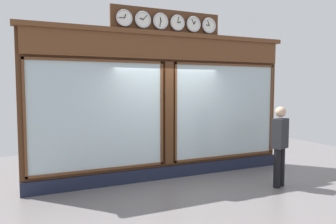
{
  "coord_description": "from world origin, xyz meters",
  "views": [
    {
      "loc": [
        3.16,
        6.75,
        2.11
      ],
      "look_at": [
        0.0,
        0.0,
        1.53
      ],
      "focal_mm": 35.39,
      "sensor_mm": 36.0,
      "label": 1
    }
  ],
  "objects": [
    {
      "name": "ground_plane",
      "position": [
        0.0,
        2.8,
        0.0
      ],
      "size": [
        14.0,
        14.0,
        0.0
      ],
      "primitive_type": "plane",
      "color": "slate"
    },
    {
      "name": "pedestrian",
      "position": [
        -1.84,
        1.57,
        0.93
      ],
      "size": [
        0.41,
        0.33,
        1.69
      ],
      "color": "black",
      "rests_on": "ground_plane"
    },
    {
      "name": "shop_facade",
      "position": [
        -0.0,
        -0.12,
        1.68
      ],
      "size": [
        6.35,
        0.42,
        3.8
      ],
      "color": "#4C2B16",
      "rests_on": "ground_plane"
    }
  ]
}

